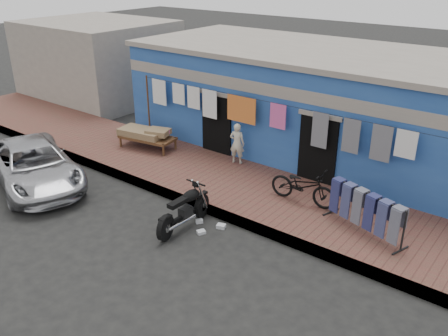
# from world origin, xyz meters

# --- Properties ---
(ground) EXTENTS (80.00, 80.00, 0.00)m
(ground) POSITION_xyz_m (0.00, 0.00, 0.00)
(ground) COLOR black
(ground) RESTS_ON ground
(sidewalk) EXTENTS (28.00, 3.00, 0.25)m
(sidewalk) POSITION_xyz_m (0.00, 3.00, 0.12)
(sidewalk) COLOR brown
(sidewalk) RESTS_ON ground
(curb) EXTENTS (28.00, 0.10, 0.25)m
(curb) POSITION_xyz_m (0.00, 1.55, 0.12)
(curb) COLOR gray
(curb) RESTS_ON ground
(building) EXTENTS (12.20, 5.20, 3.36)m
(building) POSITION_xyz_m (-0.00, 6.99, 1.69)
(building) COLOR #224893
(building) RESTS_ON ground
(neighbor_left) EXTENTS (6.00, 5.00, 3.40)m
(neighbor_left) POSITION_xyz_m (-11.00, 7.00, 1.70)
(neighbor_left) COLOR #9E9384
(neighbor_left) RESTS_ON ground
(clothesline) EXTENTS (10.06, 0.06, 2.10)m
(clothesline) POSITION_xyz_m (-0.42, 4.25, 1.81)
(clothesline) COLOR brown
(clothesline) RESTS_ON sidewalk
(car) EXTENTS (4.80, 3.28, 1.24)m
(car) POSITION_xyz_m (-5.13, -0.13, 0.62)
(car) COLOR #B0B0B5
(car) RESTS_ON ground
(seated_person) EXTENTS (0.52, 0.42, 1.25)m
(seated_person) POSITION_xyz_m (-1.17, 4.15, 0.87)
(seated_person) COLOR beige
(seated_person) RESTS_ON sidewalk
(bicycle) EXTENTS (1.77, 0.70, 1.12)m
(bicycle) POSITION_xyz_m (1.63, 3.13, 0.81)
(bicycle) COLOR black
(bicycle) RESTS_ON sidewalk
(motorcycle) EXTENTS (0.59, 1.63, 1.05)m
(motorcycle) POSITION_xyz_m (-0.17, 0.67, 0.52)
(motorcycle) COLOR black
(motorcycle) RESTS_ON ground
(charpoy) EXTENTS (2.22, 1.56, 0.64)m
(charpoy) POSITION_xyz_m (-4.20, 3.38, 0.57)
(charpoy) COLOR brown
(charpoy) RESTS_ON sidewalk
(jeans_rack) EXTENTS (2.35, 1.65, 1.01)m
(jeans_rack) POSITION_xyz_m (3.42, 2.76, 0.76)
(jeans_rack) COLOR black
(jeans_rack) RESTS_ON sidewalk
(litter_a) EXTENTS (0.25, 0.22, 0.09)m
(litter_a) POSITION_xyz_m (0.53, 1.20, 0.05)
(litter_a) COLOR silver
(litter_a) RESTS_ON ground
(litter_b) EXTENTS (0.20, 0.21, 0.08)m
(litter_b) POSITION_xyz_m (-0.04, 1.07, 0.04)
(litter_b) COLOR silver
(litter_b) RESTS_ON ground
(litter_c) EXTENTS (0.22, 0.24, 0.08)m
(litter_c) POSITION_xyz_m (0.31, 0.72, 0.04)
(litter_c) COLOR silver
(litter_c) RESTS_ON ground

